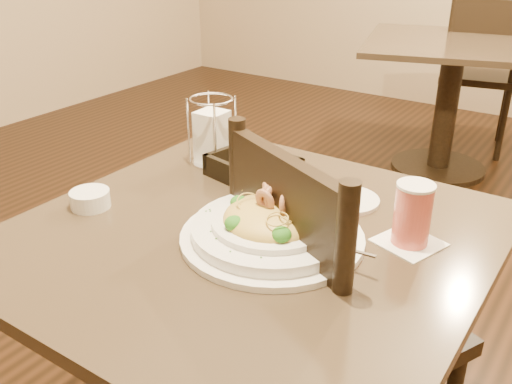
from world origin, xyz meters
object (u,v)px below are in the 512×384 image
Objects in this scene: main_table at (251,323)px; dining_chair_far at (479,70)px; background_table at (450,84)px; bread_basket at (253,169)px; side_plate at (347,200)px; pasta_bowl at (272,225)px; napkin_caddy at (212,136)px; butter_ramekin at (90,199)px; dining_chair_near at (330,318)px; drink_glass at (412,215)px.

main_table is 0.97× the size of dining_chair_far.
background_table is 5.08× the size of bread_basket.
bread_basket is 1.53× the size of side_plate.
napkin_caddy is at bearing 143.95° from pasta_bowl.
napkin_caddy is 0.36m from butter_ramekin.
napkin_caddy is 0.39m from side_plate.
butter_ramekin is at bearing -143.36° from side_plate.
main_table is at bearing 65.20° from dining_chair_near.
dining_chair_near is 0.59m from butter_ramekin.
side_plate is (0.10, 0.23, 0.23)m from main_table.
dining_chair_far is at bearing 94.51° from main_table.
main_table is at bearing -83.58° from background_table.
main_table is 0.97× the size of dining_chair_near.
dining_chair_far is at bearing 88.31° from napkin_caddy.
background_table is 2.80× the size of pasta_bowl.
butter_ramekin is (-0.35, -0.11, 0.25)m from main_table.
pasta_bowl is 4.65× the size of butter_ramekin.
bread_basket is (-0.20, 0.23, -0.01)m from pasta_bowl.
main_table is at bearing -154.45° from drink_glass.
background_table is 2.20m from drink_glass.
dining_chair_far is 5.32× the size of napkin_caddy.
main_table is 0.43m from drink_glass.
dining_chair_far is 2.71m from pasta_bowl.
drink_glass is at bearing -75.83° from background_table.
butter_ramekin is (-0.41, -0.10, -0.01)m from pasta_bowl.
butter_ramekin is at bearing 49.36° from dining_chair_near.
side_plate is at bearing -1.61° from napkin_caddy.
background_table is 0.43m from dining_chair_far.
drink_glass is (0.28, 0.13, 0.29)m from main_table.
main_table is 6.39× the size of drink_glass.
main_table is 2.69m from dining_chair_far.
side_plate is 1.67× the size of butter_ramekin.
drink_glass is 0.44m from bread_basket.
background_table is at bearing 97.78° from pasta_bowl.
napkin_caddy is at bearing 169.25° from drink_glass.
dining_chair_far is 2.46m from napkin_caddy.
dining_chair_near reaches higher than pasta_bowl.
main_table is 0.18m from dining_chair_near.
dining_chair_near is 0.53m from napkin_caddy.
bread_basket is at bearing -178.93° from side_plate.
drink_glass is 0.68m from butter_ramekin.
side_plate is (0.36, -2.02, 0.23)m from background_table.
dining_chair_far is 10.82× the size of butter_ramekin.
drink_glass is 1.64× the size of butter_ramekin.
butter_ramekin reaches higher than main_table.
napkin_caddy is (-0.14, 0.02, 0.05)m from bread_basket.
main_table is 10.47× the size of butter_ramekin.
background_table is at bearing 99.97° from side_plate.
napkin_caddy is 2.03× the size of butter_ramekin.
napkin_caddy is (-0.28, 0.24, 0.30)m from main_table.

